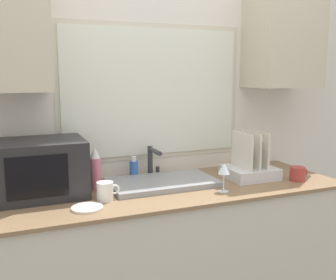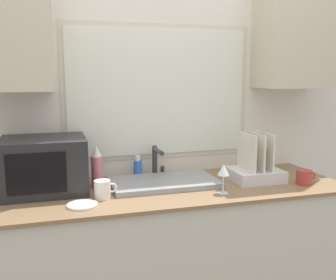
{
  "view_description": "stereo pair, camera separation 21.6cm",
  "coord_description": "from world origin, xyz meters",
  "px_view_note": "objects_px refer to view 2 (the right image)",
  "views": [
    {
      "loc": [
        -0.86,
        -1.67,
        1.54
      ],
      "look_at": [
        -0.05,
        0.3,
        1.18
      ],
      "focal_mm": 42.0,
      "sensor_mm": 36.0,
      "label": 1
    },
    {
      "loc": [
        -0.66,
        -1.74,
        1.54
      ],
      "look_at": [
        -0.05,
        0.3,
        1.18
      ],
      "focal_mm": 42.0,
      "sensor_mm": 36.0,
      "label": 2
    }
  ],
  "objects_px": {
    "faucet": "(157,158)",
    "mug_near_sink": "(103,189)",
    "wine_glass": "(224,171)",
    "soap_bottle": "(138,168)",
    "spray_bottle": "(97,167)",
    "microwave": "(44,165)",
    "dish_rack": "(255,169)"
  },
  "relations": [
    {
      "from": "soap_bottle",
      "to": "wine_glass",
      "type": "bearing_deg",
      "value": -50.24
    },
    {
      "from": "dish_rack",
      "to": "spray_bottle",
      "type": "distance_m",
      "value": 0.95
    },
    {
      "from": "microwave",
      "to": "dish_rack",
      "type": "xyz_separation_m",
      "value": [
        1.22,
        -0.12,
        -0.08
      ]
    },
    {
      "from": "spray_bottle",
      "to": "faucet",
      "type": "bearing_deg",
      "value": 16.99
    },
    {
      "from": "mug_near_sink",
      "to": "wine_glass",
      "type": "height_order",
      "value": "wine_glass"
    },
    {
      "from": "dish_rack",
      "to": "mug_near_sink",
      "type": "xyz_separation_m",
      "value": [
        -0.93,
        -0.09,
        -0.02
      ]
    },
    {
      "from": "microwave",
      "to": "dish_rack",
      "type": "relative_size",
      "value": 1.5
    },
    {
      "from": "mug_near_sink",
      "to": "wine_glass",
      "type": "distance_m",
      "value": 0.65
    },
    {
      "from": "faucet",
      "to": "mug_near_sink",
      "type": "bearing_deg",
      "value": -138.74
    },
    {
      "from": "microwave",
      "to": "spray_bottle",
      "type": "bearing_deg",
      "value": 0.64
    },
    {
      "from": "faucet",
      "to": "wine_glass",
      "type": "distance_m",
      "value": 0.5
    },
    {
      "from": "faucet",
      "to": "wine_glass",
      "type": "height_order",
      "value": "faucet"
    },
    {
      "from": "faucet",
      "to": "spray_bottle",
      "type": "xyz_separation_m",
      "value": [
        -0.38,
        -0.12,
        -0.0
      ]
    },
    {
      "from": "mug_near_sink",
      "to": "faucet",
      "type": "bearing_deg",
      "value": 41.26
    },
    {
      "from": "faucet",
      "to": "microwave",
      "type": "height_order",
      "value": "microwave"
    },
    {
      "from": "dish_rack",
      "to": "wine_glass",
      "type": "xyz_separation_m",
      "value": [
        -0.3,
        -0.19,
        0.05
      ]
    },
    {
      "from": "spray_bottle",
      "to": "mug_near_sink",
      "type": "relative_size",
      "value": 2.03
    },
    {
      "from": "soap_bottle",
      "to": "mug_near_sink",
      "type": "bearing_deg",
      "value": -126.67
    },
    {
      "from": "microwave",
      "to": "dish_rack",
      "type": "height_order",
      "value": "microwave"
    },
    {
      "from": "mug_near_sink",
      "to": "dish_rack",
      "type": "bearing_deg",
      "value": 5.59
    },
    {
      "from": "spray_bottle",
      "to": "mug_near_sink",
      "type": "bearing_deg",
      "value": -88.85
    },
    {
      "from": "mug_near_sink",
      "to": "wine_glass",
      "type": "bearing_deg",
      "value": -8.84
    },
    {
      "from": "dish_rack",
      "to": "wine_glass",
      "type": "relative_size",
      "value": 1.82
    },
    {
      "from": "faucet",
      "to": "mug_near_sink",
      "type": "relative_size",
      "value": 1.64
    },
    {
      "from": "faucet",
      "to": "dish_rack",
      "type": "xyz_separation_m",
      "value": [
        0.55,
        -0.24,
        -0.05
      ]
    },
    {
      "from": "dish_rack",
      "to": "soap_bottle",
      "type": "distance_m",
      "value": 0.72
    },
    {
      "from": "dish_rack",
      "to": "soap_bottle",
      "type": "xyz_separation_m",
      "value": [
        -0.67,
        0.26,
        -0.01
      ]
    },
    {
      "from": "soap_bottle",
      "to": "wine_glass",
      "type": "relative_size",
      "value": 0.86
    },
    {
      "from": "dish_rack",
      "to": "mug_near_sink",
      "type": "height_order",
      "value": "dish_rack"
    },
    {
      "from": "faucet",
      "to": "dish_rack",
      "type": "relative_size",
      "value": 0.66
    },
    {
      "from": "wine_glass",
      "to": "dish_rack",
      "type": "bearing_deg",
      "value": 32.66
    },
    {
      "from": "spray_bottle",
      "to": "soap_bottle",
      "type": "bearing_deg",
      "value": 27.15
    }
  ]
}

